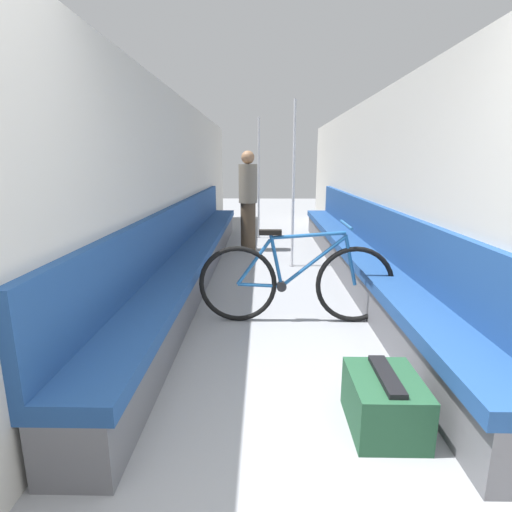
{
  "coord_description": "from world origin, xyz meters",
  "views": [
    {
      "loc": [
        -0.15,
        -1.11,
        1.44
      ],
      "look_at": [
        -0.24,
        3.74,
        0.29
      ],
      "focal_mm": 28.0,
      "sensor_mm": 36.0,
      "label": 1
    }
  ],
  "objects_px": {
    "passenger_standing": "(248,200)",
    "luggage_bag": "(384,402)",
    "bench_seat_row_left": "(194,253)",
    "bench_seat_row_right": "(357,254)",
    "bicycle": "(296,282)",
    "grab_pole_near": "(293,188)",
    "grab_pole_far": "(259,181)"
  },
  "relations": [
    {
      "from": "bicycle",
      "to": "grab_pole_far",
      "type": "relative_size",
      "value": 0.79
    },
    {
      "from": "bench_seat_row_left",
      "to": "bench_seat_row_right",
      "type": "xyz_separation_m",
      "value": [
        2.06,
        0.0,
        0.0
      ]
    },
    {
      "from": "bench_seat_row_right",
      "to": "grab_pole_far",
      "type": "xyz_separation_m",
      "value": [
        -1.27,
        2.71,
        0.78
      ]
    },
    {
      "from": "grab_pole_near",
      "to": "passenger_standing",
      "type": "bearing_deg",
      "value": 122.35
    },
    {
      "from": "grab_pole_near",
      "to": "grab_pole_far",
      "type": "bearing_deg",
      "value": 102.84
    },
    {
      "from": "bench_seat_row_right",
      "to": "bicycle",
      "type": "distance_m",
      "value": 1.72
    },
    {
      "from": "bench_seat_row_right",
      "to": "luggage_bag",
      "type": "height_order",
      "value": "bench_seat_row_right"
    },
    {
      "from": "passenger_standing",
      "to": "bench_seat_row_left",
      "type": "bearing_deg",
      "value": -117.62
    },
    {
      "from": "bench_seat_row_right",
      "to": "grab_pole_far",
      "type": "relative_size",
      "value": 3.11
    },
    {
      "from": "passenger_standing",
      "to": "luggage_bag",
      "type": "distance_m",
      "value": 4.69
    },
    {
      "from": "grab_pole_far",
      "to": "luggage_bag",
      "type": "relative_size",
      "value": 4.62
    },
    {
      "from": "bench_seat_row_right",
      "to": "grab_pole_near",
      "type": "xyz_separation_m",
      "value": [
        -0.78,
        0.54,
        0.78
      ]
    },
    {
      "from": "bicycle",
      "to": "luggage_bag",
      "type": "bearing_deg",
      "value": -57.63
    },
    {
      "from": "passenger_standing",
      "to": "grab_pole_far",
      "type": "bearing_deg",
      "value": 76.11
    },
    {
      "from": "bicycle",
      "to": "grab_pole_near",
      "type": "distance_m",
      "value": 2.13
    },
    {
      "from": "grab_pole_near",
      "to": "grab_pole_far",
      "type": "xyz_separation_m",
      "value": [
        -0.49,
        2.17,
        0.0
      ]
    },
    {
      "from": "bicycle",
      "to": "grab_pole_far",
      "type": "distance_m",
      "value": 4.26
    },
    {
      "from": "grab_pole_far",
      "to": "passenger_standing",
      "type": "relative_size",
      "value": 1.39
    },
    {
      "from": "bicycle",
      "to": "luggage_bag",
      "type": "distance_m",
      "value": 1.57
    },
    {
      "from": "grab_pole_far",
      "to": "grab_pole_near",
      "type": "bearing_deg",
      "value": -77.16
    },
    {
      "from": "grab_pole_far",
      "to": "luggage_bag",
      "type": "xyz_separation_m",
      "value": [
        0.76,
        -5.69,
        -0.94
      ]
    },
    {
      "from": "bench_seat_row_right",
      "to": "passenger_standing",
      "type": "xyz_separation_m",
      "value": [
        -1.43,
        1.58,
        0.52
      ]
    },
    {
      "from": "bench_seat_row_left",
      "to": "bicycle",
      "type": "height_order",
      "value": "bench_seat_row_left"
    },
    {
      "from": "bench_seat_row_right",
      "to": "luggage_bag",
      "type": "relative_size",
      "value": 14.38
    },
    {
      "from": "bench_seat_row_left",
      "to": "passenger_standing",
      "type": "distance_m",
      "value": 1.78
    },
    {
      "from": "bench_seat_row_left",
      "to": "bench_seat_row_right",
      "type": "distance_m",
      "value": 2.06
    },
    {
      "from": "bench_seat_row_left",
      "to": "grab_pole_far",
      "type": "xyz_separation_m",
      "value": [
        0.79,
        2.71,
        0.78
      ]
    },
    {
      "from": "bench_seat_row_left",
      "to": "passenger_standing",
      "type": "relative_size",
      "value": 4.31
    },
    {
      "from": "grab_pole_near",
      "to": "grab_pole_far",
      "type": "height_order",
      "value": "same"
    },
    {
      "from": "bench_seat_row_right",
      "to": "luggage_bag",
      "type": "bearing_deg",
      "value": -99.82
    },
    {
      "from": "grab_pole_near",
      "to": "passenger_standing",
      "type": "height_order",
      "value": "grab_pole_near"
    },
    {
      "from": "luggage_bag",
      "to": "grab_pole_near",
      "type": "bearing_deg",
      "value": 94.28
    }
  ]
}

